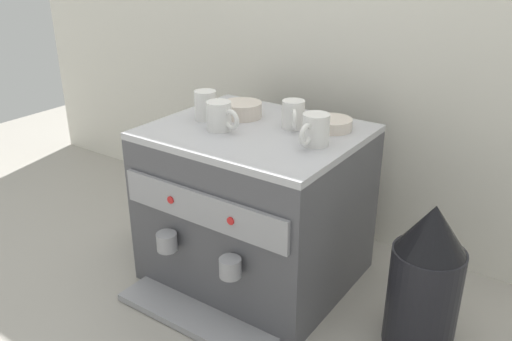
% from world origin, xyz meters
% --- Properties ---
extents(ground_plane, '(4.00, 4.00, 0.00)m').
position_xyz_m(ground_plane, '(0.00, 0.00, 0.00)').
color(ground_plane, '#9E998E').
extents(tiled_backsplash_wall, '(2.80, 0.03, 1.19)m').
position_xyz_m(tiled_backsplash_wall, '(0.00, 0.40, 0.60)').
color(tiled_backsplash_wall, silver).
rests_on(tiled_backsplash_wall, ground_plane).
extents(espresso_machine, '(0.56, 0.58, 0.47)m').
position_xyz_m(espresso_machine, '(0.00, -0.00, 0.23)').
color(espresso_machine, '#4C4C51').
rests_on(espresso_machine, ground_plane).
extents(ceramic_cup_0, '(0.08, 0.09, 0.08)m').
position_xyz_m(ceramic_cup_0, '(0.08, 0.06, 0.51)').
color(ceramic_cup_0, white).
rests_on(ceramic_cup_0, espresso_machine).
extents(ceramic_cup_1, '(0.11, 0.07, 0.08)m').
position_xyz_m(ceramic_cup_1, '(-0.07, -0.06, 0.51)').
color(ceramic_cup_1, white).
rests_on(ceramic_cup_1, espresso_machine).
extents(ceramic_cup_2, '(0.07, 0.11, 0.08)m').
position_xyz_m(ceramic_cup_2, '(0.19, -0.02, 0.51)').
color(ceramic_cup_2, white).
rests_on(ceramic_cup_2, espresso_machine).
extents(ceramic_cup_3, '(0.08, 0.10, 0.08)m').
position_xyz_m(ceramic_cup_3, '(-0.17, -0.01, 0.51)').
color(ceramic_cup_3, white).
rests_on(ceramic_cup_3, espresso_machine).
extents(ceramic_bowl_0, '(0.11, 0.11, 0.03)m').
position_xyz_m(ceramic_bowl_0, '(0.17, 0.11, 0.48)').
color(ceramic_bowl_0, beige).
rests_on(ceramic_bowl_0, espresso_machine).
extents(ceramic_bowl_1, '(0.12, 0.12, 0.04)m').
position_xyz_m(ceramic_bowl_1, '(-0.09, 0.07, 0.49)').
color(ceramic_bowl_1, beige).
rests_on(ceramic_bowl_1, espresso_machine).
extents(coffee_grinder, '(0.18, 0.18, 0.39)m').
position_xyz_m(coffee_grinder, '(0.52, -0.02, 0.19)').
color(coffee_grinder, black).
rests_on(coffee_grinder, ground_plane).
extents(milk_pitcher, '(0.09, 0.09, 0.15)m').
position_xyz_m(milk_pitcher, '(-0.43, -0.04, 0.08)').
color(milk_pitcher, '#B7B7BC').
rests_on(milk_pitcher, ground_plane).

